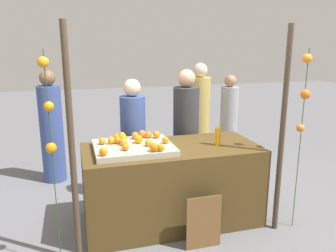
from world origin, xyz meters
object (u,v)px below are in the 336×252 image
vendor_left (133,145)px  orange_0 (123,138)px  juice_bottle (218,136)px  orange_1 (118,140)px  chalkboard_sign (203,223)px  stall_counter (172,184)px  vendor_right (186,138)px

vendor_left → orange_0: bearing=-111.4°
juice_bottle → vendor_left: (-0.81, 0.73, -0.25)m
orange_1 → chalkboard_sign: 1.22m
stall_counter → orange_0: size_ratio=21.71×
orange_1 → chalkboard_sign: size_ratio=0.13×
chalkboard_sign → vendor_right: bearing=79.2°
orange_1 → stall_counter: bearing=-8.8°
stall_counter → chalkboard_sign: stall_counter is taller
orange_1 → vendor_left: bearing=65.3°
chalkboard_sign → vendor_left: vendor_left is taller
orange_0 → vendor_right: vendor_right is taller
chalkboard_sign → vendor_left: 1.41m
vendor_left → juice_bottle: bearing=-41.9°
stall_counter → juice_bottle: size_ratio=8.89×
chalkboard_sign → vendor_right: vendor_right is taller
stall_counter → juice_bottle: juice_bottle is taller
juice_bottle → chalkboard_sign: juice_bottle is taller
orange_0 → juice_bottle: bearing=-11.6°
juice_bottle → stall_counter: bearing=172.4°
stall_counter → orange_1: orange_1 is taller
orange_1 → chalkboard_sign: (0.72, -0.68, -0.70)m
juice_bottle → vendor_left: vendor_left is taller
vendor_left → orange_1: bearing=-114.7°
orange_0 → chalkboard_sign: bearing=-48.4°
stall_counter → juice_bottle: bearing=-7.6°
juice_bottle → chalkboard_sign: (-0.36, -0.53, -0.71)m
vendor_left → chalkboard_sign: bearing=-70.2°
vendor_left → stall_counter: bearing=-65.2°
stall_counter → orange_1: size_ratio=25.91×
orange_0 → orange_1: size_ratio=1.19×
stall_counter → orange_0: 0.76m
orange_0 → vendor_left: vendor_left is taller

